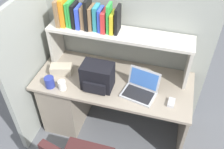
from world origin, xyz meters
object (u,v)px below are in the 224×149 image
at_px(computer_mouse, 171,103).
at_px(paper_cup, 62,85).
at_px(tissue_box, 61,69).
at_px(snack_canister, 50,82).
at_px(backpack, 97,77).
at_px(laptop, 141,89).

height_order(computer_mouse, paper_cup, paper_cup).
distance_m(tissue_box, snack_canister, 0.22).
height_order(backpack, paper_cup, backpack).
bearing_deg(backpack, tissue_box, 168.40).
bearing_deg(snack_canister, backpack, 15.51).
height_order(laptop, snack_canister, laptop).
distance_m(computer_mouse, tissue_box, 1.16).
bearing_deg(tissue_box, paper_cup, -79.17).
distance_m(laptop, tissue_box, 0.85).
bearing_deg(computer_mouse, paper_cup, -171.60).
bearing_deg(tissue_box, snack_canister, -112.75).
bearing_deg(snack_canister, paper_cup, 0.38).
distance_m(paper_cup, snack_canister, 0.13).
bearing_deg(paper_cup, laptop, 12.24).
bearing_deg(tissue_box, laptop, -19.04).
bearing_deg(backpack, laptop, 4.85).
xyz_separation_m(computer_mouse, tissue_box, (-1.15, 0.12, 0.03)).
distance_m(paper_cup, tissue_box, 0.24).
xyz_separation_m(laptop, snack_canister, (-0.88, -0.16, 0.01)).
height_order(paper_cup, snack_canister, snack_canister).
xyz_separation_m(backpack, computer_mouse, (0.73, -0.03, -0.11)).
relative_size(backpack, tissue_box, 1.36).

